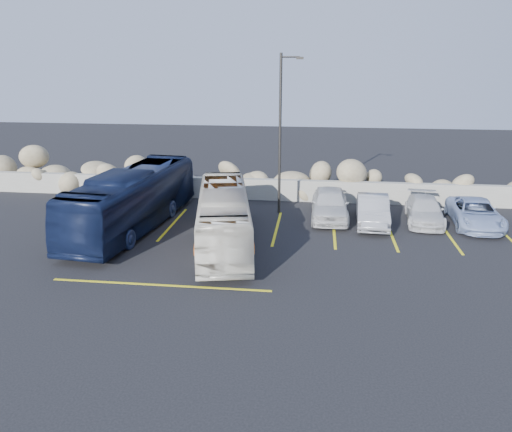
# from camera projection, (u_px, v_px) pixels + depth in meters

# --- Properties ---
(ground) EXTENTS (90.00, 90.00, 0.00)m
(ground) POSITION_uv_depth(u_px,v_px,m) (186.00, 289.00, 17.45)
(ground) COLOR black
(ground) RESTS_ON ground
(seawall) EXTENTS (60.00, 0.40, 1.20)m
(seawall) POSITION_uv_depth(u_px,v_px,m) (239.00, 189.00, 28.63)
(seawall) COLOR gray
(seawall) RESTS_ON ground
(riprap_pile) EXTENTS (54.00, 2.80, 2.60)m
(riprap_pile) POSITION_uv_depth(u_px,v_px,m) (242.00, 172.00, 29.56)
(riprap_pile) COLOR #948361
(riprap_pile) RESTS_ON ground
(parking_lines) EXTENTS (18.16, 9.36, 0.01)m
(parking_lines) POSITION_uv_depth(u_px,v_px,m) (320.00, 240.00, 22.18)
(parking_lines) COLOR yellow
(parking_lines) RESTS_ON ground
(lamppost) EXTENTS (1.14, 0.18, 8.00)m
(lamppost) POSITION_uv_depth(u_px,v_px,m) (281.00, 131.00, 24.86)
(lamppost) COLOR #2A2825
(lamppost) RESTS_ON ground
(vintage_bus) EXTENTS (3.69, 9.03, 2.45)m
(vintage_bus) POSITION_uv_depth(u_px,v_px,m) (224.00, 217.00, 21.38)
(vintage_bus) COLOR beige
(vintage_bus) RESTS_ON ground
(tour_coach) EXTENTS (3.42, 10.32, 2.82)m
(tour_coach) POSITION_uv_depth(u_px,v_px,m) (133.00, 199.00, 23.43)
(tour_coach) COLOR #101936
(tour_coach) RESTS_ON ground
(car_a) EXTENTS (1.83, 4.53, 1.54)m
(car_a) POSITION_uv_depth(u_px,v_px,m) (330.00, 204.00, 24.99)
(car_a) COLOR silver
(car_a) RESTS_ON ground
(car_b) EXTENTS (1.69, 4.29, 1.39)m
(car_b) POSITION_uv_depth(u_px,v_px,m) (373.00, 210.00, 24.16)
(car_b) COLOR #A6A7AB
(car_b) RESTS_ON ground
(car_c) EXTENTS (2.07, 4.29, 1.21)m
(car_c) POSITION_uv_depth(u_px,v_px,m) (425.00, 210.00, 24.51)
(car_c) COLOR silver
(car_c) RESTS_ON ground
(car_d) EXTENTS (2.33, 4.66, 1.27)m
(car_d) POSITION_uv_depth(u_px,v_px,m) (475.00, 213.00, 23.93)
(car_d) COLOR #91A5CE
(car_d) RESTS_ON ground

